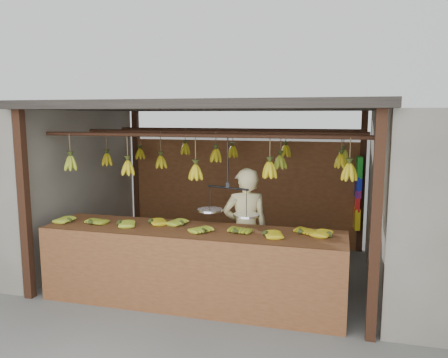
# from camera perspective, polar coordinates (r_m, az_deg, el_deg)

# --- Properties ---
(ground) EXTENTS (80.00, 80.00, 0.00)m
(ground) POSITION_cam_1_polar(r_m,az_deg,el_deg) (6.47, -0.70, -11.86)
(ground) COLOR #5B5B57
(stall) EXTENTS (4.30, 3.30, 2.40)m
(stall) POSITION_cam_1_polar(r_m,az_deg,el_deg) (6.39, 0.07, 6.00)
(stall) COLOR black
(stall) RESTS_ON ground
(neighbor_left) EXTENTS (3.00, 3.00, 2.30)m
(neighbor_left) POSITION_cam_1_polar(r_m,az_deg,el_deg) (7.92, -26.68, -0.40)
(neighbor_left) COLOR slate
(neighbor_left) RESTS_ON ground
(counter) EXTENTS (3.58, 0.82, 0.96)m
(counter) POSITION_cam_1_polar(r_m,az_deg,el_deg) (5.13, -4.68, -8.92)
(counter) COLOR brown
(counter) RESTS_ON ground
(hanging_bananas) EXTENTS (3.63, 2.23, 0.39)m
(hanging_bananas) POSITION_cam_1_polar(r_m,az_deg,el_deg) (6.09, -0.78, 2.56)
(hanging_bananas) COLOR #92A523
(hanging_bananas) RESTS_ON ground
(balance_scale) EXTENTS (0.78, 0.45, 0.91)m
(balance_scale) POSITION_cam_1_polar(r_m,az_deg,el_deg) (5.12, 0.49, -3.94)
(balance_scale) COLOR black
(balance_scale) RESTS_ON ground
(vendor) EXTENTS (0.68, 0.57, 1.58)m
(vendor) POSITION_cam_1_polar(r_m,az_deg,el_deg) (5.59, 2.82, -6.61)
(vendor) COLOR beige
(vendor) RESTS_ON ground
(bag_bundles) EXTENTS (0.08, 0.26, 1.18)m
(bag_bundles) POSITION_cam_1_polar(r_m,az_deg,el_deg) (7.30, 17.09, -1.79)
(bag_bundles) COLOR #199926
(bag_bundles) RESTS_ON ground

